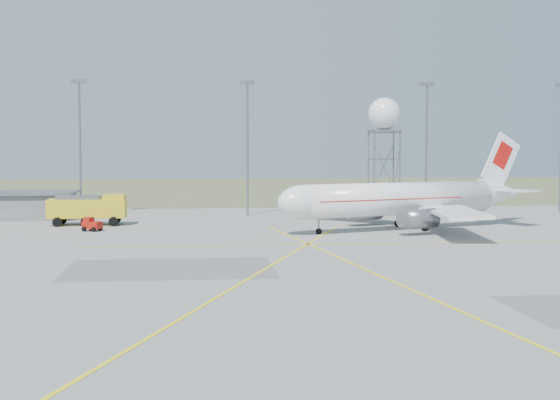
{
  "coord_description": "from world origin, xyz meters",
  "views": [
    {
      "loc": [
        -17.5,
        -52.76,
        10.68
      ],
      "look_at": [
        -7.74,
        40.0,
        4.15
      ],
      "focal_mm": 50.0,
      "sensor_mm": 36.0,
      "label": 1
    }
  ],
  "objects": [
    {
      "name": "ground",
      "position": [
        0.0,
        0.0,
        0.0
      ],
      "size": [
        400.0,
        400.0,
        0.0
      ],
      "primitive_type": "plane",
      "color": "gray",
      "rests_on": "ground"
    },
    {
      "name": "grass_strip",
      "position": [
        0.0,
        140.0,
        0.01
      ],
      "size": [
        400.0,
        120.0,
        0.03
      ],
      "primitive_type": "cube",
      "color": "#5C703D",
      "rests_on": "ground"
    },
    {
      "name": "building_grey",
      "position": [
        -45.0,
        64.0,
        1.97
      ],
      "size": [
        19.0,
        10.0,
        3.9
      ],
      "color": "gray",
      "rests_on": "ground"
    },
    {
      "name": "mast_a",
      "position": [
        -35.0,
        66.0,
        12.07
      ],
      "size": [
        2.2,
        0.5,
        20.5
      ],
      "color": "slate",
      "rests_on": "ground"
    },
    {
      "name": "mast_b",
      "position": [
        -10.0,
        66.0,
        12.07
      ],
      "size": [
        2.2,
        0.5,
        20.5
      ],
      "color": "slate",
      "rests_on": "ground"
    },
    {
      "name": "mast_c",
      "position": [
        18.0,
        66.0,
        12.07
      ],
      "size": [
        2.2,
        0.5,
        20.5
      ],
      "color": "slate",
      "rests_on": "ground"
    },
    {
      "name": "airliner_main",
      "position": [
        8.27,
        43.7,
        3.84
      ],
      "size": [
        35.82,
        33.71,
        12.54
      ],
      "rotation": [
        0.0,
        0.0,
        3.49
      ],
      "color": "white",
      "rests_on": "ground"
    },
    {
      "name": "radar_tower",
      "position": [
        11.21,
        65.84,
        10.15
      ],
      "size": [
        5.0,
        5.0,
        18.09
      ],
      "color": "slate",
      "rests_on": "ground"
    },
    {
      "name": "fire_truck",
      "position": [
        -32.08,
        53.57,
        1.97
      ],
      "size": [
        10.25,
        4.12,
        4.1
      ],
      "rotation": [
        0.0,
        0.0,
        -0.0
      ],
      "color": "yellow",
      "rests_on": "ground"
    },
    {
      "name": "baggage_tug",
      "position": [
        -30.78,
        46.1,
        0.65
      ],
      "size": [
        2.6,
        2.47,
        1.71
      ],
      "rotation": [
        0.0,
        0.0,
        -0.46
      ],
      "color": "#AC150C",
      "rests_on": "ground"
    }
  ]
}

